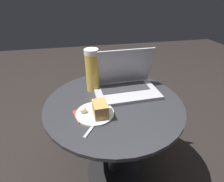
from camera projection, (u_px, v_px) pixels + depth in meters
ground_plane at (113, 170)px, 1.20m from camera, size 6.00×6.00×0.00m
table at (114, 122)px, 0.98m from camera, size 0.71×0.71×0.57m
napkin at (90, 113)px, 0.82m from camera, size 0.16×0.13×0.00m
laptop at (125, 83)px, 0.98m from camera, size 0.35×0.23×0.23m
beer_glass at (92, 70)px, 0.96m from camera, size 0.08×0.08×0.24m
snack_plate at (97, 111)px, 0.80m from camera, size 0.18×0.18×0.07m
fork at (97, 121)px, 0.77m from camera, size 0.12×0.16×0.00m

